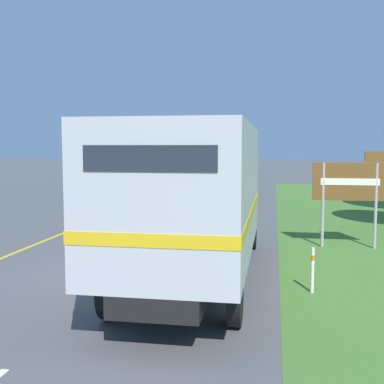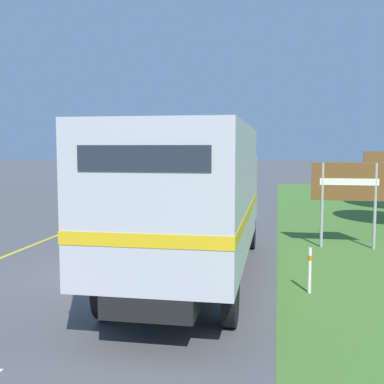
# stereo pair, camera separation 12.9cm
# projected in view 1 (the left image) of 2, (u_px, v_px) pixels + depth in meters

# --- Properties ---
(ground_plane) EXTENTS (200.00, 200.00, 0.00)m
(ground_plane) POSITION_uv_depth(u_px,v_px,m) (120.00, 275.00, 11.34)
(ground_plane) COLOR #515154
(edge_line_yellow) EXTENTS (0.12, 45.07, 0.01)m
(edge_line_yellow) POSITION_uv_depth(u_px,v_px,m) (85.00, 224.00, 18.72)
(edge_line_yellow) COLOR yellow
(edge_line_yellow) RESTS_ON ground
(centre_dash_near) EXTENTS (0.12, 2.60, 0.01)m
(centre_dash_near) POSITION_uv_depth(u_px,v_px,m) (125.00, 271.00, 11.72)
(centre_dash_near) COLOR white
(centre_dash_near) RESTS_ON ground
(centre_dash_mid_a) EXTENTS (0.12, 2.60, 0.01)m
(centre_dash_mid_a) POSITION_uv_depth(u_px,v_px,m) (178.00, 227.00, 18.19)
(centre_dash_mid_a) COLOR white
(centre_dash_mid_a) RESTS_ON ground
(centre_dash_mid_b) EXTENTS (0.12, 2.60, 0.01)m
(centre_dash_mid_b) POSITION_uv_depth(u_px,v_px,m) (204.00, 206.00, 24.67)
(centre_dash_mid_b) COLOR white
(centre_dash_mid_b) RESTS_ON ground
(centre_dash_far) EXTENTS (0.12, 2.60, 0.01)m
(centre_dash_far) POSITION_uv_depth(u_px,v_px,m) (218.00, 193.00, 31.15)
(centre_dash_far) COLOR white
(centre_dash_far) RESTS_ON ground
(centre_dash_farthest) EXTENTS (0.12, 2.60, 0.01)m
(centre_dash_farthest) POSITION_uv_depth(u_px,v_px,m) (228.00, 185.00, 37.62)
(centre_dash_farthest) COLOR white
(centre_dash_farthest) RESTS_ON ground
(horse_trailer_truck) EXTENTS (2.57, 8.49, 3.43)m
(horse_trailer_truck) POSITION_uv_depth(u_px,v_px,m) (195.00, 196.00, 10.59)
(horse_trailer_truck) COLOR black
(horse_trailer_truck) RESTS_ON ground
(lead_car_white) EXTENTS (1.80, 4.46, 1.92)m
(lead_car_white) POSITION_uv_depth(u_px,v_px,m) (183.00, 182.00, 27.79)
(lead_car_white) COLOR black
(lead_car_white) RESTS_ON ground
(highway_sign) EXTENTS (2.16, 0.09, 2.88)m
(highway_sign) POSITION_uv_depth(u_px,v_px,m) (351.00, 185.00, 14.22)
(highway_sign) COLOR #9E9EA3
(highway_sign) RESTS_ON ground
(delineator_post) EXTENTS (0.08, 0.08, 0.95)m
(delineator_post) POSITION_uv_depth(u_px,v_px,m) (313.00, 269.00, 9.89)
(delineator_post) COLOR white
(delineator_post) RESTS_ON ground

